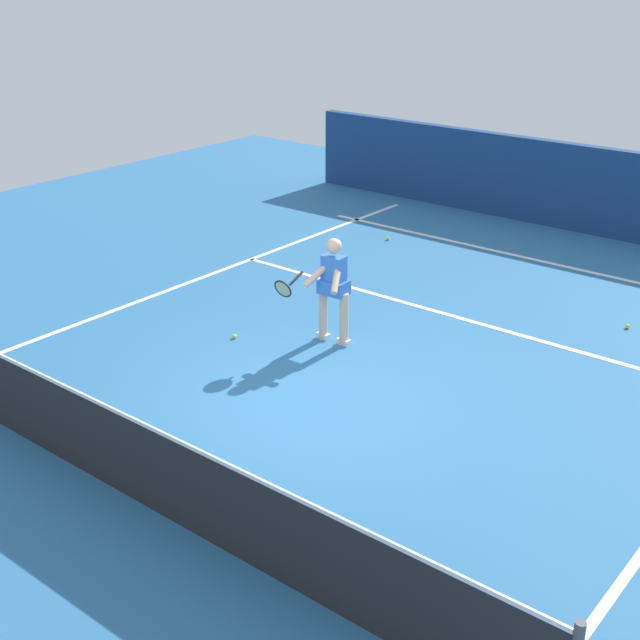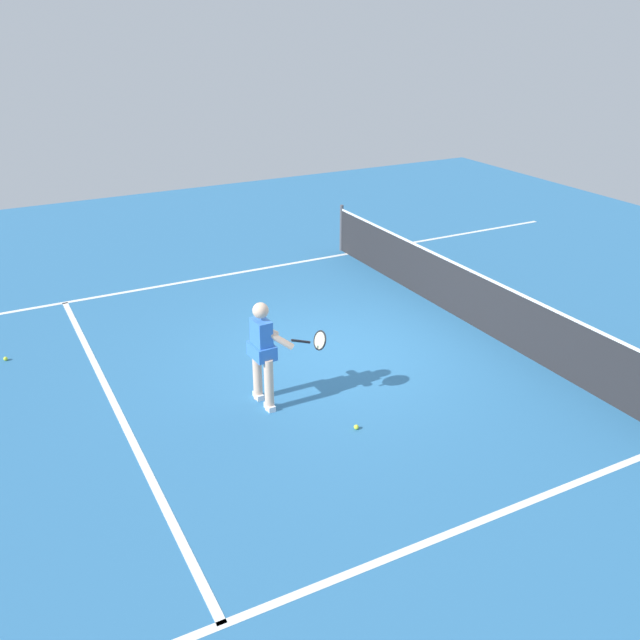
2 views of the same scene
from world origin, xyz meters
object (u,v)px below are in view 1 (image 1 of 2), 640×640
Objects in this scene: tennis_ball_near at (234,336)px; tennis_ball_mid at (627,326)px; tennis_player at (332,287)px; tennis_ball_far at (388,238)px.

tennis_ball_mid is (-4.31, -3.94, 0.00)m from tennis_ball_near.
tennis_player is 4.96m from tennis_ball_far.
tennis_ball_mid is at bearing -137.54° from tennis_ball_near.
tennis_player is at bearing 45.08° from tennis_ball_mid.
tennis_ball_near and tennis_ball_far have the same top height.
tennis_ball_near is 1.00× the size of tennis_ball_far.
tennis_ball_mid is 1.00× the size of tennis_ball_far.
tennis_ball_near is (1.17, 0.80, -0.81)m from tennis_player.
tennis_ball_far is (5.22, -1.28, 0.00)m from tennis_ball_mid.
tennis_ball_far is (2.08, -4.42, -0.81)m from tennis_player.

